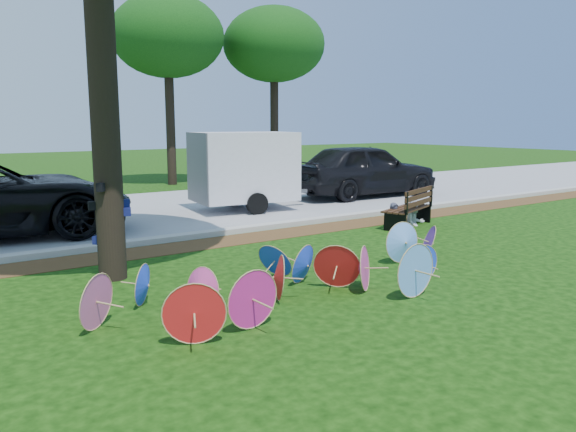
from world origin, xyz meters
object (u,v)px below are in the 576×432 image
parasol_pile (309,272)px  cargo_trailer (244,166)px  dark_pickup (364,170)px  person_left (395,204)px  park_bench (407,207)px  person_right (415,201)px

parasol_pile → cargo_trailer: bearing=66.3°
parasol_pile → cargo_trailer: 8.22m
parasol_pile → dark_pickup: (8.16, 7.84, 0.55)m
dark_pickup → person_left: bearing=147.7°
park_bench → person_right: (0.35, 0.05, 0.12)m
park_bench → person_right: 0.37m
park_bench → cargo_trailer: bearing=92.6°
park_bench → person_right: size_ratio=1.53×
dark_pickup → person_right: dark_pickup is taller
person_right → park_bench: bearing=-163.8°
parasol_pile → dark_pickup: bearing=43.9°
parasol_pile → park_bench: bearing=30.5°
dark_pickup → park_bench: size_ratio=2.97×
dark_pickup → person_right: size_ratio=4.54×
cargo_trailer → person_left: bearing=-62.3°
person_left → person_right: person_right is taller
parasol_pile → person_left: 5.81m
cargo_trailer → person_left: cargo_trailer is taller
dark_pickup → person_left: dark_pickup is taller
parasol_pile → dark_pickup: 11.34m
dark_pickup → cargo_trailer: cargo_trailer is taller
dark_pickup → park_bench: (-2.93, -4.76, -0.43)m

